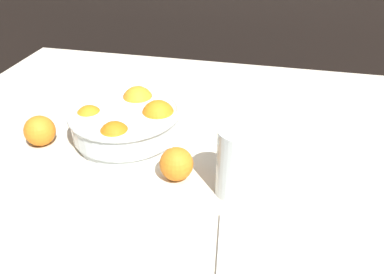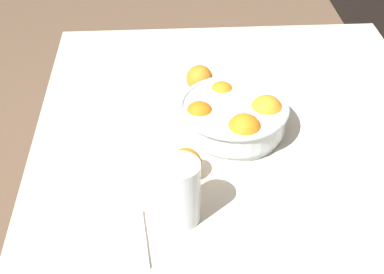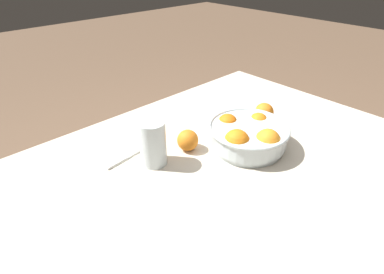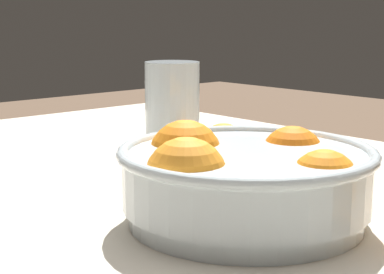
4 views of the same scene
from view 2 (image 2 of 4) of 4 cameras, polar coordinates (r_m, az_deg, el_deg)
dining_table at (r=1.30m, az=5.90°, el=-4.92°), size 1.37×1.04×0.73m
fruit_bowl at (r=1.31m, az=4.51°, el=2.23°), size 0.27×0.27×0.10m
juice_glass at (r=1.08m, az=-1.25°, el=-6.22°), size 0.08×0.08×0.15m
orange_loose_near_bowl at (r=1.47m, az=0.81°, el=6.28°), size 0.07×0.07×0.07m
orange_loose_front at (r=1.19m, az=-0.65°, el=-2.87°), size 0.07×0.07×0.07m
napkin at (r=1.09m, az=-9.20°, el=-11.13°), size 0.16×0.17×0.01m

